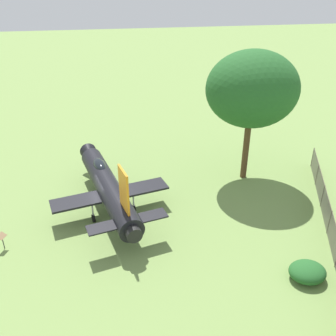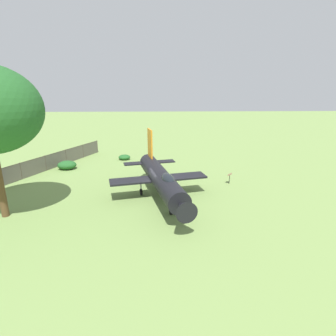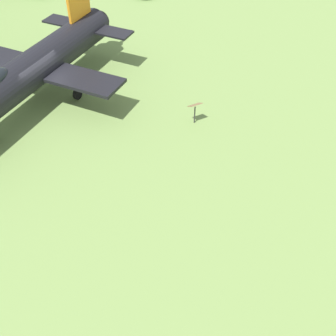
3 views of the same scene
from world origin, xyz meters
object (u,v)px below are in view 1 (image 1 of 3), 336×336
shade_tree (252,89)px  shrub_near_fence (307,272)px  info_plaque (2,238)px  display_jet (107,185)px

shade_tree → shrub_near_fence: size_ratio=4.95×
shade_tree → info_plaque: shade_tree is taller
shade_tree → shrub_near_fence: 14.69m
display_jet → shade_tree: bearing=-90.1°
display_jet → shrub_near_fence: bearing=-143.9°
display_jet → info_plaque: bearing=105.5°
shade_tree → info_plaque: (-6.54, 19.09, -7.13)m
display_jet → shade_tree: (2.73, -12.03, 6.07)m
display_jet → info_plaque: 8.09m
display_jet → info_plaque: size_ratio=11.71×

